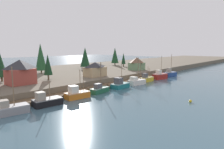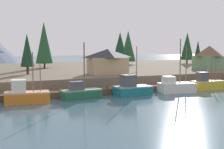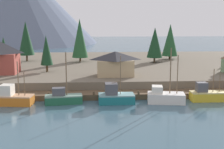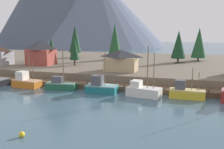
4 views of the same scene
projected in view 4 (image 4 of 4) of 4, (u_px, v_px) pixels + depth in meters
name	position (u px, v px, depth m)	size (l,w,h in m)	color
ground_plane	(128.00, 76.00, 71.95)	(400.00, 400.00, 1.00)	#3D5B6B
dock	(108.00, 86.00, 54.79)	(80.00, 4.00, 1.60)	brown
shoreline_bank	(136.00, 65.00, 82.97)	(400.00, 56.00, 2.50)	#665B4C
mountain_central_peak	(95.00, 9.00, 202.41)	(109.73, 109.73, 56.11)	slate
fishing_boat_orange	(26.00, 82.00, 56.08)	(6.53, 3.42, 7.36)	#CC6B1E
fishing_boat_green	(61.00, 85.00, 53.91)	(6.47, 3.00, 8.80)	#1E5B3D
fishing_boat_teal	(101.00, 87.00, 51.21)	(6.15, 3.23, 8.17)	#196B70
fishing_boat_white	(143.00, 91.00, 48.43)	(6.66, 4.04, 9.49)	silver
fishing_boat_yellow	(186.00, 92.00, 46.98)	(6.28, 2.48, 5.74)	gold
house_tan	(121.00, 60.00, 62.02)	(7.90, 5.04, 5.16)	tan
house_red	(41.00, 52.00, 73.19)	(7.39, 6.01, 7.04)	#9E4238
conifer_near_left	(199.00, 43.00, 81.84)	(4.66, 4.66, 10.54)	#4C3823
conifer_near_right	(51.00, 47.00, 82.13)	(2.92, 2.92, 7.59)	#4C3823
conifer_back_left	(75.00, 39.00, 91.56)	(4.42, 4.42, 11.38)	#4C3823
conifer_back_right	(115.00, 40.00, 85.57)	(4.51, 4.51, 12.08)	#4C3823
conifer_centre	(74.00, 48.00, 71.69)	(2.77, 2.77, 8.29)	#4C3823
conifer_far_left	(179.00, 44.00, 77.15)	(4.31, 4.31, 9.72)	#4C3823
channel_buoy	(22.00, 134.00, 29.97)	(0.70, 0.70, 0.70)	gold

